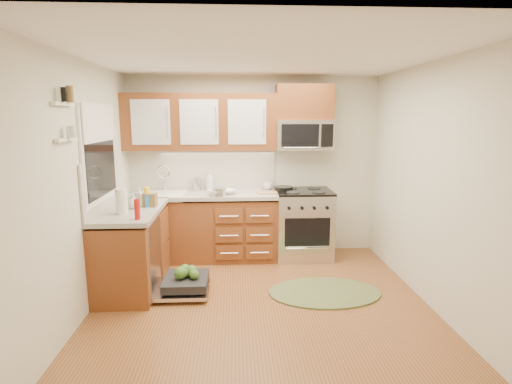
{
  "coord_description": "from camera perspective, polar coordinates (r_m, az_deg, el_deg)",
  "views": [
    {
      "loc": [
        -0.26,
        -3.91,
        1.94
      ],
      "look_at": [
        -0.01,
        0.85,
        1.04
      ],
      "focal_mm": 28.0,
      "sensor_mm": 36.0,
      "label": 1
    }
  ],
  "objects": [
    {
      "name": "floor",
      "position": [
        4.37,
        0.76,
        -15.68
      ],
      "size": [
        3.5,
        3.5,
        0.0
      ],
      "primitive_type": "plane",
      "color": "brown",
      "rests_on": "ground"
    },
    {
      "name": "skillet",
      "position": [
        5.52,
        3.92,
        0.55
      ],
      "size": [
        0.31,
        0.31,
        0.05
      ],
      "primitive_type": "cylinder",
      "rotation": [
        0.0,
        0.0,
        -0.23
      ],
      "color": "black",
      "rests_on": "range"
    },
    {
      "name": "countertop_back",
      "position": [
        5.47,
        -7.82,
        -0.41
      ],
      "size": [
        2.07,
        0.64,
        0.05
      ],
      "primitive_type": "cube",
      "color": "#B4AEA4",
      "rests_on": "base_cabinet_back"
    },
    {
      "name": "window_blind",
      "position": [
        4.64,
        -21.48,
        9.19
      ],
      "size": [
        0.02,
        0.96,
        0.4
      ],
      "primitive_type": "cube",
      "color": "white",
      "rests_on": "ground"
    },
    {
      "name": "shelf_lower",
      "position": [
        3.85,
        -25.44,
        6.8
      ],
      "size": [
        0.04,
        0.4,
        0.03
      ],
      "primitive_type": "cube",
      "color": "white",
      "rests_on": "ground"
    },
    {
      "name": "shelf_upper",
      "position": [
        3.85,
        -25.8,
        11.25
      ],
      "size": [
        0.04,
        0.4,
        0.03
      ],
      "primitive_type": "cube",
      "color": "white",
      "rests_on": "ground"
    },
    {
      "name": "backsplash_back",
      "position": [
        5.71,
        -7.65,
        3.22
      ],
      "size": [
        2.05,
        0.02,
        0.57
      ],
      "primitive_type": "cube",
      "color": "#B7B4A4",
      "rests_on": "ground"
    },
    {
      "name": "base_cabinet_left",
      "position": [
        4.84,
        -17.25,
        -8.1
      ],
      "size": [
        0.6,
        1.25,
        0.85
      ],
      "primitive_type": "cube",
      "color": "maroon",
      "rests_on": "ground"
    },
    {
      "name": "cutting_board",
      "position": [
        5.38,
        1.74,
        -0.11
      ],
      "size": [
        0.31,
        0.22,
        0.02
      ],
      "primitive_type": "cube",
      "rotation": [
        0.0,
        0.0,
        0.12
      ],
      "color": "tan",
      "rests_on": "countertop_back"
    },
    {
      "name": "soap_bottle_a",
      "position": [
        5.63,
        -6.61,
        1.57
      ],
      "size": [
        0.12,
        0.12,
        0.27
      ],
      "primitive_type": "imported",
      "rotation": [
        0.0,
        0.0,
        0.17
      ],
      "color": "#999999",
      "rests_on": "countertop_back"
    },
    {
      "name": "blue_carton",
      "position": [
        4.73,
        -15.02,
        -1.22
      ],
      "size": [
        0.1,
        0.08,
        0.14
      ],
      "primitive_type": "cube",
      "rotation": [
        0.0,
        0.0,
        0.28
      ],
      "color": "#2567AD",
      "rests_on": "countertop_left"
    },
    {
      "name": "paper_towel_roll",
      "position": [
        4.47,
        -18.64,
        -1.28
      ],
      "size": [
        0.15,
        0.15,
        0.27
      ],
      "primitive_type": "cylinder",
      "rotation": [
        0.0,
        0.0,
        -0.3
      ],
      "color": "white",
      "rests_on": "countertop_left"
    },
    {
      "name": "canister",
      "position": [
        5.66,
        -8.43,
        1.13
      ],
      "size": [
        0.14,
        0.14,
        0.18
      ],
      "primitive_type": "cylinder",
      "rotation": [
        0.0,
        0.0,
        -0.33
      ],
      "color": "silver",
      "rests_on": "countertop_back"
    },
    {
      "name": "dishwasher",
      "position": [
        4.63,
        -10.45,
        -12.93
      ],
      "size": [
        0.7,
        0.6,
        0.2
      ],
      "primitive_type": null,
      "color": "silver",
      "rests_on": "ground"
    },
    {
      "name": "wall_front",
      "position": [
        2.28,
        3.73,
        -6.96
      ],
      "size": [
        3.5,
        0.04,
        2.5
      ],
      "primitive_type": "cube",
      "color": "beige",
      "rests_on": "ground"
    },
    {
      "name": "cabinet_over_mw",
      "position": [
        5.57,
        6.89,
        12.58
      ],
      "size": [
        0.76,
        0.35,
        0.47
      ],
      "primitive_type": "cube",
      "color": "maroon",
      "rests_on": "ground"
    },
    {
      "name": "ceiling",
      "position": [
        3.96,
        0.85,
        18.78
      ],
      "size": [
        3.5,
        3.5,
        0.0
      ],
      "primitive_type": "plane",
      "rotation": [
        3.14,
        0.0,
        0.0
      ],
      "color": "white",
      "rests_on": "ground"
    },
    {
      "name": "bowl_a",
      "position": [
        5.37,
        -4.05,
        0.03
      ],
      "size": [
        0.31,
        0.31,
        0.06
      ],
      "primitive_type": "imported",
      "rotation": [
        0.0,
        0.0,
        0.41
      ],
      "color": "#999999",
      "rests_on": "countertop_back"
    },
    {
      "name": "wall_right",
      "position": [
        4.45,
        23.89,
        0.82
      ],
      "size": [
        0.04,
        3.5,
        2.5
      ],
      "primitive_type": "cube",
      "color": "beige",
      "rests_on": "ground"
    },
    {
      "name": "microwave",
      "position": [
        5.55,
        6.83,
        8.1
      ],
      "size": [
        0.76,
        0.38,
        0.4
      ],
      "primitive_type": null,
      "color": "silver",
      "rests_on": "ground"
    },
    {
      "name": "sink",
      "position": [
        5.54,
        -13.23,
        -1.51
      ],
      "size": [
        0.62,
        0.5,
        0.26
      ],
      "primitive_type": null,
      "color": "white",
      "rests_on": "ground"
    },
    {
      "name": "window",
      "position": [
        4.67,
        -21.49,
        5.12
      ],
      "size": [
        0.03,
        1.05,
        1.05
      ],
      "primitive_type": null,
      "color": "white",
      "rests_on": "ground"
    },
    {
      "name": "cup",
      "position": [
        5.66,
        1.71,
        0.87
      ],
      "size": [
        0.16,
        0.16,
        0.11
      ],
      "primitive_type": "imported",
      "rotation": [
        0.0,
        0.0,
        -0.22
      ],
      "color": "#999999",
      "rests_on": "countertop_back"
    },
    {
      "name": "stock_pot",
      "position": [
        5.22,
        -5.3,
        0.03
      ],
      "size": [
        0.2,
        0.2,
        0.11
      ],
      "primitive_type": "cylinder",
      "rotation": [
        0.0,
        0.0,
        -0.09
      ],
      "color": "silver",
      "rests_on": "countertop_back"
    },
    {
      "name": "rug",
      "position": [
        4.67,
        9.78,
        -13.94
      ],
      "size": [
        1.44,
        1.15,
        0.02
      ],
      "primitive_type": null,
      "rotation": [
        0.0,
        0.0,
        0.29
      ],
      "color": "olive",
      "rests_on": "ground"
    },
    {
      "name": "mustard_bottle",
      "position": [
        4.77,
        -15.29,
        -0.65
      ],
      "size": [
        0.08,
        0.08,
        0.22
      ],
      "primitive_type": "cylinder",
      "rotation": [
        0.0,
        0.0,
        -0.13
      ],
      "color": "yellow",
      "rests_on": "countertop_left"
    },
    {
      "name": "wall_back",
      "position": [
        5.71,
        -0.36,
        3.71
      ],
      "size": [
        3.5,
        0.04,
        2.5
      ],
      "primitive_type": "cube",
      "color": "beige",
      "rests_on": "ground"
    },
    {
      "name": "countertop_left",
      "position": [
        4.71,
        -17.45,
        -2.61
      ],
      "size": [
        0.64,
        1.27,
        0.05
      ],
      "primitive_type": "cube",
      "color": "#B4AEA4",
      "rests_on": "base_cabinet_left"
    },
    {
      "name": "bowl_b",
      "position": [
        5.26,
        -5.68,
        -0.1
      ],
      "size": [
        0.25,
        0.25,
        0.08
      ],
      "primitive_type": "imported",
      "rotation": [
        0.0,
        0.0,
        -0.02
      ],
      "color": "#999999",
      "rests_on": "countertop_back"
    },
    {
      "name": "range",
      "position": [
        5.62,
        6.76,
        -4.54
      ],
      "size": [
        0.76,
        0.64,
        0.95
      ],
      "primitive_type": null,
      "color": "silver",
      "rests_on": "ground"
    },
    {
      "name": "wooden_box",
      "position": [
        4.75,
        -14.95,
        -1.1
      ],
      "size": [
        0.16,
        0.12,
        0.15
      ],
      "primitive_type": "cube",
      "rotation": [
        0.0,
        0.0,
        -0.1
      ],
      "color": "brown",
      "rests_on": "countertop_left"
    },
    {
      "name": "wall_left",
      "position": [
        4.24,
        -23.51,
        0.4
      ],
      "size": [
        0.04,
        3.5,
        2.5
      ],
      "primitive_type": "cube",
      "color": "beige",
      "rests_on": "ground"
    },
    {
      "name": "red_bottle",
      "position": [
        4.18,
        -16.63,
        -2.39
      ],
      "size": [
        0.07,
        0.07,
        0.21
      ],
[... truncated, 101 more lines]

